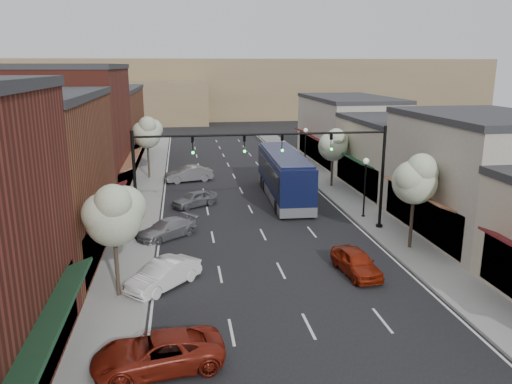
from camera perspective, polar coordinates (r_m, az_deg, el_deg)
name	(u,v)px	position (r m, az deg, el deg)	size (l,w,h in m)	color
ground	(289,286)	(25.56, 3.77, -10.71)	(160.00, 160.00, 0.00)	black
sidewalk_left	(143,198)	(42.61, -12.77, -0.63)	(2.80, 73.00, 0.15)	gray
sidewalk_right	(337,190)	(44.57, 9.29, 0.19)	(2.80, 73.00, 0.15)	gray
curb_left	(160,197)	(42.52, -10.89, -0.56)	(0.25, 73.00, 0.17)	gray
curb_right	(322,191)	(44.16, 7.56, 0.13)	(0.25, 73.00, 0.17)	gray
bldg_left_midnear	(16,179)	(30.66, -25.75, 1.31)	(10.14, 14.10, 9.40)	brown
bldg_left_midfar	(68,133)	(43.91, -20.68, 6.33)	(10.14, 14.10, 10.90)	maroon
bldg_left_far	(99,125)	(59.68, -17.48, 7.26)	(10.14, 18.10, 8.40)	brown
bldg_right_midnear	(480,176)	(34.91, 24.22, 1.65)	(9.14, 12.10, 7.90)	#B4A89B
bldg_right_midfar	(399,155)	(45.38, 16.05, 4.06)	(9.14, 12.10, 6.40)	#C0B199
bldg_right_far	(347,130)	(58.19, 10.41, 7.02)	(9.14, 16.10, 7.40)	#B4A89B
hill_far	(203,88)	(112.82, -6.12, 11.78)	(120.00, 30.00, 12.00)	#7A6647
hill_near	(75,102)	(102.78, -20.03, 9.66)	(50.00, 20.00, 8.00)	#7A6647
signal_mast_right	(348,163)	(33.00, 10.52, 3.28)	(8.22, 0.46, 7.00)	black
signal_mast_left	(173,168)	(31.22, -9.41, 2.71)	(8.22, 0.46, 7.00)	black
tree_right_near	(416,178)	(30.42, 17.84, 1.57)	(2.85, 2.65, 5.95)	#47382B
tree_right_far	(334,144)	(45.13, 8.87, 5.46)	(2.85, 2.65, 5.43)	#47382B
tree_left_near	(114,213)	(23.70, -15.94, -2.36)	(2.85, 2.65, 5.69)	#47382B
tree_left_far	(147,132)	(49.05, -12.30, 6.72)	(2.85, 2.65, 6.13)	#47382B
lamp_post_near	(365,178)	(36.36, 12.39, 1.60)	(0.44, 0.44, 4.44)	black
lamp_post_far	(305,142)	(52.80, 5.67, 5.75)	(0.44, 0.44, 4.44)	black
coach_bus	(284,175)	(41.23, 3.21, 1.95)	(3.15, 12.63, 3.84)	#0E1338
red_hatchback	(356,262)	(27.19, 11.36, -7.86)	(1.58, 3.92, 1.34)	maroon
parked_car_a	(158,353)	(19.35, -11.14, -17.56)	(2.20, 4.78, 1.33)	maroon
parked_car_b	(164,274)	(25.55, -10.50, -9.25)	(1.45, 4.17, 1.37)	white
parked_car_c	(167,229)	(32.56, -10.14, -4.16)	(1.70, 4.18, 1.21)	gray
parked_car_d	(195,199)	(39.40, -7.01, -0.75)	(1.50, 3.73, 1.27)	slate
parked_car_e	(189,174)	(47.94, -7.72, 2.06)	(1.57, 4.50, 1.48)	gray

